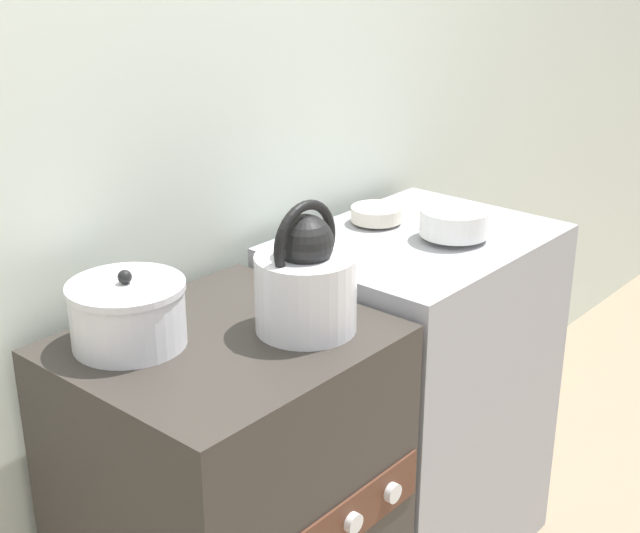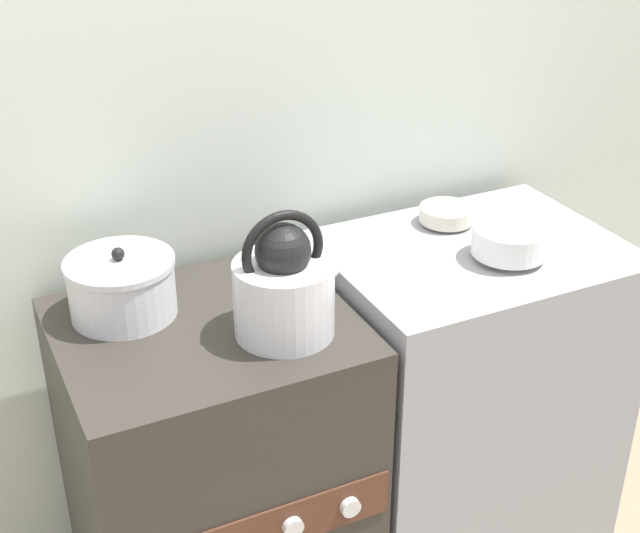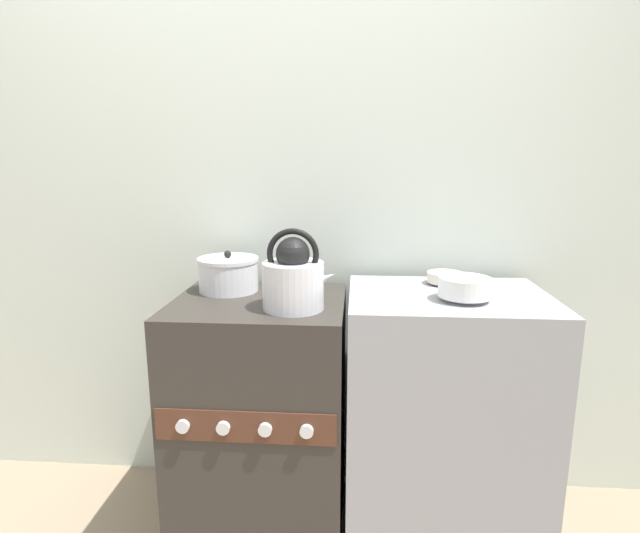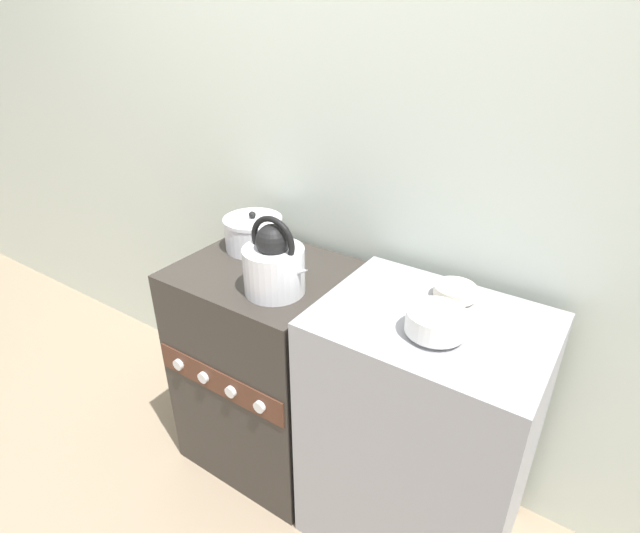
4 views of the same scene
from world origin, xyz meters
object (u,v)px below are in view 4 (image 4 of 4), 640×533
stove (268,366)px  small_ceramic_bowl (455,291)px  kettle (274,264)px  cooking_pot (254,233)px  enamel_bowl (436,322)px

stove → small_ceramic_bowl: 0.87m
stove → kettle: bearing=-34.5°
cooking_pot → small_ceramic_bowl: size_ratio=1.73×
cooking_pot → enamel_bowl: size_ratio=1.35×
cooking_pot → stove: bearing=-40.9°
stove → small_ceramic_bowl: bearing=11.4°
stove → small_ceramic_bowl: small_ceramic_bowl is taller
enamel_bowl → stove: bearing=173.2°
kettle → cooking_pot: size_ratio=1.19×
cooking_pot → small_ceramic_bowl: (0.82, 0.02, -0.00)m
small_ceramic_bowl → stove: bearing=-168.6°
stove → cooking_pot: cooking_pot is taller
enamel_bowl → cooking_pot: bearing=166.4°
cooking_pot → enamel_bowl: (0.85, -0.21, 0.02)m
stove → enamel_bowl: enamel_bowl is taller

